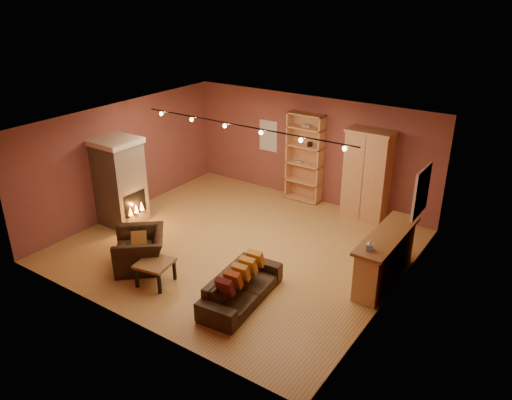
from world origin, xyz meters
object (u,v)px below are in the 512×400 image
Objects in this scene: loveseat at (241,282)px; fireplace at (120,182)px; armoire at (367,175)px; bookcase at (306,157)px; armchair at (139,244)px; bar_counter at (385,257)px; coffee_table at (155,265)px.

fireplace is at bearing 70.66° from loveseat.
bookcase is at bearing 174.81° from armoire.
bookcase is 5.13m from armchair.
armchair is at bearing -33.43° from fireplace.
bar_counter is (1.47, -2.49, -0.61)m from armoire.
armoire is (1.78, -0.16, -0.08)m from bookcase.
fireplace is 4.50m from loveseat.
loveseat is at bearing -95.60° from armoire.
coffee_table is (-3.64, -2.61, -0.12)m from bar_counter.
armchair is 1.83× the size of coffee_table.
bookcase is 1.10× the size of bar_counter.
armchair is at bearing 156.90° from coffee_table.
armoire is at bearing -5.19° from bookcase.
bar_counter is 2.94× the size of coffee_table.
loveseat is (-1.92, -2.14, -0.13)m from bar_counter.
loveseat is at bearing -13.88° from fireplace.
bar_counter is 1.08× the size of loveseat.
bar_counter is 2.88m from loveseat.
bar_counter is at bearing -39.20° from bookcase.
bookcase reaches higher than coffee_table.
fireplace is 2.89× the size of coffee_table.
loveseat is 2.47m from armchair.
armoire is 2.95m from bar_counter.
armchair is at bearing 88.19° from loveseat.
loveseat reaches higher than coffee_table.
armchair is (-1.13, -4.95, -0.71)m from bookcase.
bar_counter is at bearing 35.63° from coffee_table.
coffee_table is (-1.72, -0.47, 0.01)m from loveseat.
loveseat is (4.32, -1.07, -0.66)m from fireplace.
loveseat is 1.49× the size of armchair.
loveseat is 1.79m from coffee_table.
armoire reaches higher than armchair.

